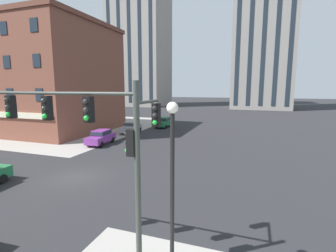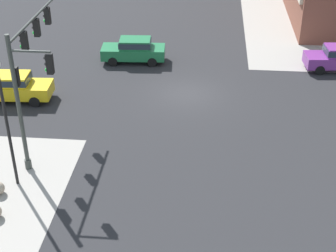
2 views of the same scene
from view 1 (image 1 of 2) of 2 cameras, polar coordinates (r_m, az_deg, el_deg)
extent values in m
plane|color=#262628|center=(20.00, -20.58, -11.01)|extent=(320.00, 320.00, 0.00)
cube|color=gray|center=(47.59, -23.80, 0.08)|extent=(32.00, 32.00, 0.02)
cylinder|color=#383D38|center=(8.57, -6.99, -13.01)|extent=(0.20, 0.20, 6.82)
cylinder|color=#383D38|center=(9.87, -24.83, 6.90)|extent=(6.56, 0.12, 0.12)
cylinder|color=#383D38|center=(8.78, -4.72, 5.59)|extent=(0.11, 1.80, 0.11)
cube|color=black|center=(8.95, -17.84, 3.65)|extent=(0.28, 0.28, 0.90)
sphere|color=#282828|center=(8.81, -18.56, 5.37)|extent=(0.18, 0.18, 0.18)
sphere|color=#282828|center=(8.83, -18.47, 3.55)|extent=(0.18, 0.18, 0.18)
sphere|color=green|center=(8.85, -18.38, 1.75)|extent=(0.18, 0.18, 0.18)
cube|color=black|center=(10.15, -26.11, 3.74)|extent=(0.28, 0.28, 0.90)
sphere|color=#282828|center=(10.03, -26.87, 5.24)|extent=(0.18, 0.18, 0.18)
sphere|color=#282828|center=(10.04, -26.76, 3.64)|extent=(0.18, 0.18, 0.18)
sphere|color=green|center=(10.07, -26.65, 2.06)|extent=(0.18, 0.18, 0.18)
cube|color=black|center=(11.52, -32.53, 3.75)|extent=(0.28, 0.28, 0.90)
sphere|color=#282828|center=(11.41, -33.28, 5.06)|extent=(0.18, 0.18, 0.18)
sphere|color=#282828|center=(11.42, -33.16, 3.66)|extent=(0.18, 0.18, 0.18)
sphere|color=green|center=(11.44, -33.04, 2.27)|extent=(0.18, 0.18, 0.18)
cube|color=black|center=(8.24, -8.42, -3.82)|extent=(0.28, 0.28, 0.90)
sphere|color=#282828|center=(8.26, -9.45, -1.84)|extent=(0.18, 0.18, 0.18)
sphere|color=#282828|center=(8.32, -9.40, -3.73)|extent=(0.18, 0.18, 0.18)
sphere|color=green|center=(8.38, -9.35, -5.60)|extent=(0.18, 0.18, 0.18)
cube|color=black|center=(9.56, -2.74, 2.56)|extent=(0.28, 0.28, 0.90)
sphere|color=#282828|center=(9.39, -3.12, 4.16)|extent=(0.18, 0.18, 0.18)
sphere|color=#282828|center=(9.42, -3.10, 2.46)|extent=(0.18, 0.18, 0.18)
sphere|color=green|center=(9.45, -3.09, 0.77)|extent=(0.18, 0.18, 0.18)
cylinder|color=black|center=(8.24, 0.97, -17.70)|extent=(0.14, 0.14, 5.82)
sphere|color=white|center=(7.40, 1.03, 4.24)|extent=(0.36, 0.36, 0.36)
cylinder|color=black|center=(20.98, -33.89, -10.12)|extent=(0.26, 0.65, 0.64)
cube|color=#7A3389|center=(30.14, -15.27, -2.78)|extent=(2.13, 4.53, 0.76)
cube|color=#7A3389|center=(30.14, -15.18, -1.46)|extent=(1.67, 2.23, 0.60)
cube|color=#232D38|center=(30.14, -15.18, -1.46)|extent=(1.71, 2.32, 0.40)
cylinder|color=black|center=(28.65, -15.12, -4.15)|extent=(0.27, 0.66, 0.64)
cylinder|color=black|center=(29.50, -17.96, -3.91)|extent=(0.27, 0.66, 0.64)
cylinder|color=black|center=(31.00, -12.65, -3.09)|extent=(0.27, 0.66, 0.64)
cylinder|color=black|center=(31.78, -15.34, -2.90)|extent=(0.27, 0.66, 0.64)
cube|color=#1E6B3D|center=(41.78, -0.89, 0.69)|extent=(2.05, 4.51, 0.76)
cube|color=#1E6B3D|center=(41.82, -0.81, 1.64)|extent=(1.64, 2.21, 0.60)
cube|color=#232D38|center=(41.82, -0.81, 1.64)|extent=(1.68, 2.30, 0.40)
cylinder|color=black|center=(40.27, -0.59, -0.16)|extent=(0.26, 0.65, 0.64)
cylinder|color=black|center=(40.96, -2.73, -0.02)|extent=(0.26, 0.65, 0.64)
cylinder|color=black|center=(42.75, 0.88, 0.36)|extent=(0.26, 0.65, 0.64)
cylinder|color=black|center=(43.40, -1.17, 0.49)|extent=(0.26, 0.65, 0.64)
cube|color=#99999E|center=(36.81, -8.53, -0.51)|extent=(2.07, 4.51, 0.76)
cube|color=#99999E|center=(36.84, -8.46, 0.57)|extent=(1.64, 2.21, 0.60)
cube|color=#232D38|center=(36.84, -8.46, 0.57)|extent=(1.68, 2.30, 0.40)
cylinder|color=black|center=(35.31, -8.15, -1.52)|extent=(0.26, 0.65, 0.64)
cylinder|color=black|center=(36.00, -10.60, -1.39)|extent=(0.26, 0.65, 0.64)
cylinder|color=black|center=(37.79, -6.52, -0.81)|extent=(0.26, 0.65, 0.64)
cylinder|color=black|center=(38.43, -8.84, -0.70)|extent=(0.26, 0.65, 0.64)
cube|color=brown|center=(44.76, -28.56, 9.22)|extent=(23.26, 15.94, 15.48)
cube|color=brown|center=(45.68, -29.34, 19.32)|extent=(23.72, 16.26, 0.60)
cube|color=#1E2833|center=(36.01, -32.75, 6.17)|extent=(1.10, 0.08, 1.50)
cube|color=#1E2833|center=(32.49, -27.64, 6.42)|extent=(1.10, 0.08, 1.50)
cube|color=#1E2833|center=(36.14, -33.27, 12.29)|extent=(1.10, 0.08, 1.50)
cube|color=#1E2833|center=(32.63, -28.13, 13.22)|extent=(1.10, 0.08, 1.50)
cube|color=#1E2833|center=(36.67, -33.80, 18.31)|extent=(1.10, 0.08, 1.50)
cube|color=#1E2833|center=(33.22, -28.64, 19.86)|extent=(1.10, 0.08, 1.50)
cube|color=gray|center=(100.15, -6.72, 27.02)|extent=(19.69, 16.59, 76.03)
camera|label=2|loc=(23.87, 68.22, 22.42)|focal=54.77mm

